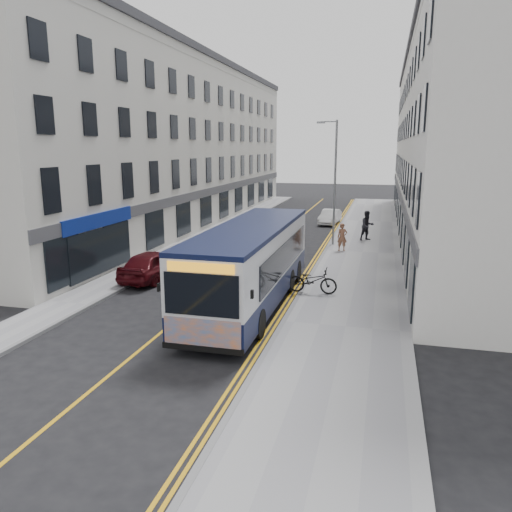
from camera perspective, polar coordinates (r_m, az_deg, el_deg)
The scene contains 17 objects.
ground at distance 20.69m, azimuth -7.13°, elevation -5.65°, with size 140.00×140.00×0.00m, color black.
pavement_east at distance 30.94m, azimuth 12.08°, elevation 0.35°, with size 4.50×64.00×0.12m, color gray.
pavement_west at distance 33.29m, azimuth -7.63°, elevation 1.36°, with size 2.00×64.00×0.12m, color gray.
kerb_east at distance 31.10m, azimuth 7.94°, elevation 0.58°, with size 0.18×64.00×0.13m, color slate.
kerb_west at distance 32.93m, azimuth -6.02°, elevation 1.29°, with size 0.18×64.00×0.13m, color slate.
road_centre_line at distance 31.79m, azimuth 0.76°, elevation 0.84°, with size 0.12×64.00×0.01m, color gold.
road_dbl_yellow_inner at distance 31.17m, azimuth 7.12°, elevation 0.51°, with size 0.10×64.00×0.01m, color gold.
road_dbl_yellow_outer at distance 31.14m, azimuth 7.48°, elevation 0.49°, with size 0.10×64.00×0.01m, color gold.
terrace_east at distance 39.49m, azimuth 20.91°, elevation 11.79°, with size 6.00×46.00×13.00m, color white.
terrace_west at distance 42.53m, azimuth -8.39°, elevation 12.45°, with size 6.00×46.00×13.00m, color beige.
streetlamp at distance 32.49m, azimuth 8.88°, elevation 8.74°, with size 1.32×0.18×8.00m.
city_bus at distance 20.10m, azimuth -0.56°, elevation -0.72°, with size 2.66×11.41×3.32m.
bicycle at distance 21.83m, azimuth 6.46°, elevation -2.79°, with size 0.75×2.15×1.13m, color black.
pedestrian_near at distance 30.91m, azimuth 9.83°, elevation 2.14°, with size 0.62×0.40×1.69m, color brown.
pedestrian_far at distance 34.77m, azimuth 12.60°, elevation 3.41°, with size 0.97×0.76×2.00m, color black.
car_white at distance 42.31m, azimuth 8.45°, elevation 4.44°, with size 1.29×3.71×1.22m, color white.
car_maroon at distance 24.82m, azimuth -11.64°, elevation -0.98°, with size 1.75×4.36×1.49m, color #460B10.
Camera 1 is at (7.32, -18.27, 6.38)m, focal length 35.00 mm.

